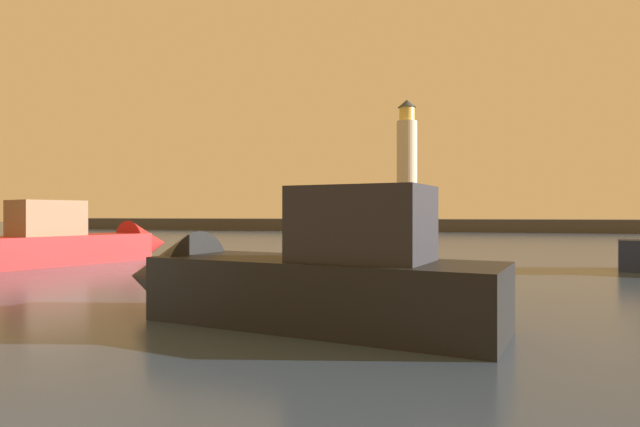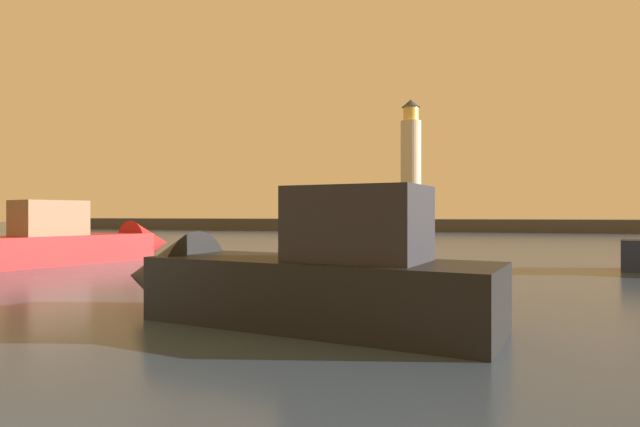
% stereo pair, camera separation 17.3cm
% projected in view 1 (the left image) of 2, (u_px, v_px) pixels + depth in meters
% --- Properties ---
extents(ground_plane, '(220.00, 220.00, 0.00)m').
position_uv_depth(ground_plane, '(387.00, 248.00, 34.14)').
color(ground_plane, '#2D3D51').
extents(breakwater, '(95.73, 5.39, 1.50)m').
position_uv_depth(breakwater, '(417.00, 225.00, 65.81)').
color(breakwater, '#423F3D').
rests_on(breakwater, ground_plane).
extents(lighthouse, '(2.53, 2.53, 14.91)m').
position_uv_depth(lighthouse, '(407.00, 163.00, 66.09)').
color(lighthouse, beige).
rests_on(lighthouse, breakwater).
extents(motorboat_1, '(3.88, 6.31, 2.75)m').
position_uv_depth(motorboat_1, '(353.00, 245.00, 23.54)').
color(motorboat_1, beige).
rests_on(motorboat_1, ground_plane).
extents(motorboat_2, '(8.93, 4.13, 3.14)m').
position_uv_depth(motorboat_2, '(280.00, 277.00, 10.95)').
color(motorboat_2, black).
rests_on(motorboat_2, ground_plane).
extents(motorboat_3, '(5.61, 9.20, 3.26)m').
position_uv_depth(motorboat_3, '(88.00, 242.00, 24.21)').
color(motorboat_3, '#B21E1E').
rests_on(motorboat_3, ground_plane).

